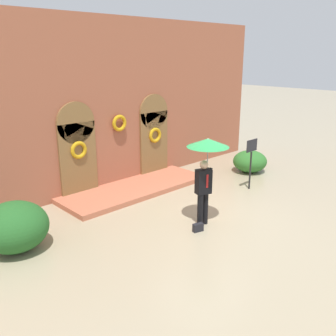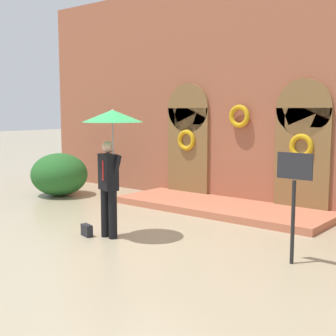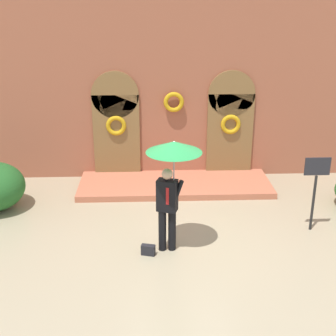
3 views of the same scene
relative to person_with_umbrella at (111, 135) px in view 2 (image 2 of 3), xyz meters
name	(u,v)px [view 2 (image 2 of 3)]	position (x,y,z in m)	size (l,w,h in m)	color
ground_plane	(131,238)	(0.24, 0.22, -1.91)	(80.00, 80.00, 0.00)	tan
building_facade	(246,97)	(0.24, 4.37, 0.76)	(14.00, 2.30, 5.60)	#9E563D
person_with_umbrella	(111,135)	(0.00, 0.00, 0.00)	(1.10, 1.10, 2.36)	black
handbag	(87,230)	(-0.50, -0.20, -1.80)	(0.28, 0.12, 0.22)	black
sign_post	(294,189)	(3.17, 0.74, -0.75)	(0.56, 0.06, 1.72)	black
shrub_left	(59,174)	(-4.28, 2.13, -1.33)	(1.56, 1.53, 1.17)	#235B23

